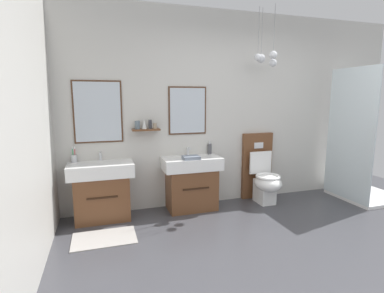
% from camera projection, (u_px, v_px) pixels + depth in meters
% --- Properties ---
extents(ground_plane, '(6.41, 5.24, 0.10)m').
position_uv_depth(ground_plane, '(326.00, 270.00, 2.74)').
color(ground_plane, '#3D3D42').
rests_on(ground_plane, ground).
extents(wall_back, '(5.21, 0.57, 2.72)m').
position_uv_depth(wall_back, '(235.00, 109.00, 4.34)').
color(wall_back, beige).
rests_on(wall_back, ground).
extents(bath_mat, '(0.68, 0.44, 0.01)m').
position_uv_depth(bath_mat, '(104.00, 238.00, 3.23)').
color(bath_mat, '#9E9993').
rests_on(bath_mat, ground).
extents(vanity_sink_left, '(0.79, 0.44, 0.73)m').
position_uv_depth(vanity_sink_left, '(102.00, 190.00, 3.71)').
color(vanity_sink_left, brown).
rests_on(vanity_sink_left, ground).
extents(tap_on_left_sink, '(0.03, 0.13, 0.11)m').
position_uv_depth(tap_on_left_sink, '(100.00, 155.00, 3.78)').
color(tap_on_left_sink, silver).
rests_on(tap_on_left_sink, vanity_sink_left).
extents(vanity_sink_right, '(0.79, 0.44, 0.73)m').
position_uv_depth(vanity_sink_right, '(191.00, 182.00, 4.06)').
color(vanity_sink_right, brown).
rests_on(vanity_sink_right, ground).
extents(tap_on_right_sink, '(0.03, 0.13, 0.11)m').
position_uv_depth(tap_on_right_sink, '(188.00, 150.00, 4.13)').
color(tap_on_right_sink, silver).
rests_on(tap_on_right_sink, vanity_sink_right).
extents(toilet, '(0.48, 0.62, 1.00)m').
position_uv_depth(toilet, '(262.00, 176.00, 4.36)').
color(toilet, brown).
rests_on(toilet, ground).
extents(toothbrush_cup, '(0.07, 0.07, 0.20)m').
position_uv_depth(toothbrush_cup, '(74.00, 158.00, 3.68)').
color(toothbrush_cup, silver).
rests_on(toothbrush_cup, vanity_sink_left).
extents(soap_dispenser, '(0.06, 0.06, 0.18)m').
position_uv_depth(soap_dispenser, '(210.00, 149.00, 4.22)').
color(soap_dispenser, '#4C4C51').
rests_on(soap_dispenser, vanity_sink_right).
extents(folded_hand_towel, '(0.22, 0.16, 0.04)m').
position_uv_depth(folded_hand_towel, '(191.00, 158.00, 3.87)').
color(folded_hand_towel, gray).
rests_on(folded_hand_towel, vanity_sink_right).
extents(shower_tray, '(0.90, 0.84, 1.95)m').
position_uv_depth(shower_tray, '(360.00, 172.00, 4.44)').
color(shower_tray, white).
rests_on(shower_tray, ground).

